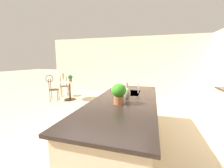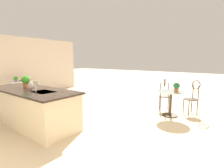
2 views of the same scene
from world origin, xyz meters
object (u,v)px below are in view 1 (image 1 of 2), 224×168
object	(u,v)px
potted_plant_counter_near	(119,92)
vase_on_counter	(127,93)
chair_near_window	(52,87)
chair_by_island	(64,83)
potted_plant_on_table	(70,78)
bistro_table	(70,89)

from	to	relation	value
potted_plant_counter_near	vase_on_counter	bearing A→B (deg)	169.63
chair_near_window	chair_by_island	bearing A→B (deg)	-175.93
chair_by_island	potted_plant_counter_near	size ratio (longest dim) A/B	3.23
potted_plant_on_table	vase_on_counter	world-z (taller)	vase_on_counter
chair_by_island	potted_plant_counter_near	bearing A→B (deg)	44.30
potted_plant_counter_near	bistro_table	bearing A→B (deg)	-137.00
bistro_table	potted_plant_on_table	xyz separation A→B (m)	(-0.13, -0.04, 0.44)
potted_plant_on_table	potted_plant_counter_near	size ratio (longest dim) A/B	0.82
chair_by_island	vase_on_counter	distance (m)	4.60
vase_on_counter	chair_by_island	bearing A→B (deg)	-132.07
bistro_table	potted_plant_counter_near	distance (m)	4.08
potted_plant_on_table	potted_plant_counter_near	bearing A→B (deg)	42.13
chair_near_window	vase_on_counter	distance (m)	4.03
bistro_table	vase_on_counter	bearing A→B (deg)	47.29
chair_near_window	chair_by_island	distance (m)	0.85
bistro_table	chair_by_island	world-z (taller)	chair_by_island
chair_near_window	potted_plant_counter_near	xyz separation A→B (m)	(2.57, 3.27, 0.53)
bistro_table	chair_near_window	size ratio (longest dim) A/B	0.77
chair_near_window	potted_plant_counter_near	world-z (taller)	potted_plant_counter_near
bistro_table	vase_on_counter	size ratio (longest dim) A/B	2.78
chair_near_window	vase_on_counter	size ratio (longest dim) A/B	3.62
bistro_table	chair_by_island	size ratio (longest dim) A/B	0.77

